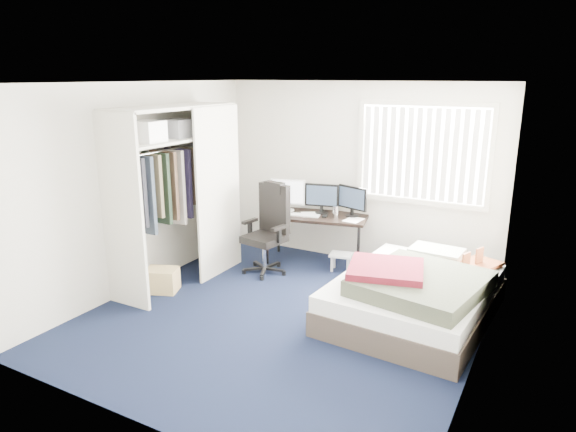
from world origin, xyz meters
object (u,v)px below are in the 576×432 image
(desk, at_px, (317,212))
(nightstand, at_px, (473,270))
(office_chair, at_px, (268,238))
(bed, at_px, (414,294))

(desk, distance_m, nightstand, 2.26)
(office_chair, xyz_separation_m, bed, (2.12, -0.47, -0.18))
(bed, bearing_deg, nightstand, 52.47)
(desk, height_order, nightstand, desk)
(nightstand, height_order, bed, nightstand)
(nightstand, bearing_deg, desk, 167.59)
(desk, distance_m, bed, 2.09)
(office_chair, distance_m, nightstand, 2.61)
(desk, distance_m, office_chair, 0.81)
(desk, bearing_deg, bed, -33.34)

